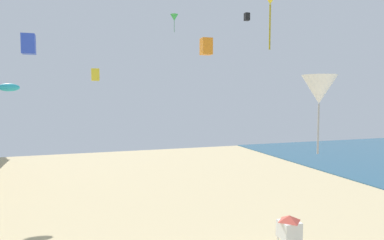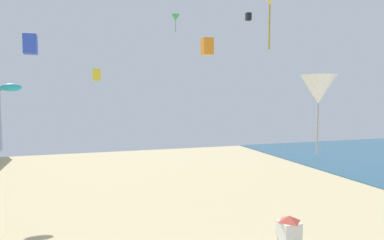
# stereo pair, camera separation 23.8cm
# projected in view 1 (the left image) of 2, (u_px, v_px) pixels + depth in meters

# --- Properties ---
(lifeguard_stand) EXTENTS (1.10, 1.10, 2.55)m
(lifeguard_stand) POSITION_uv_depth(u_px,v_px,m) (289.00, 227.00, 20.16)
(lifeguard_stand) COLOR white
(lifeguard_stand) RESTS_ON ground
(kite_green_delta) EXTENTS (0.77, 0.77, 1.76)m
(kite_green_delta) POSITION_uv_depth(u_px,v_px,m) (174.00, 18.00, 34.28)
(kite_green_delta) COLOR green
(kite_blue_box) EXTENTS (1.10, 1.10, 1.72)m
(kite_blue_box) POSITION_uv_depth(u_px,v_px,m) (28.00, 44.00, 30.01)
(kite_blue_box) COLOR blue
(kite_orange_box) EXTENTS (0.89, 0.89, 1.40)m
(kite_orange_box) POSITION_uv_depth(u_px,v_px,m) (206.00, 46.00, 29.46)
(kite_orange_box) COLOR orange
(kite_black_box) EXTENTS (0.50, 0.50, 0.78)m
(kite_black_box) POSITION_uv_depth(u_px,v_px,m) (247.00, 17.00, 35.79)
(kite_black_box) COLOR black
(kite_cyan_parafoil) EXTENTS (1.84, 0.51, 0.72)m
(kite_cyan_parafoil) POSITION_uv_depth(u_px,v_px,m) (9.00, 87.00, 31.47)
(kite_cyan_parafoil) COLOR #2DB7CC
(kite_yellow_box) EXTENTS (0.68, 0.68, 1.06)m
(kite_yellow_box) POSITION_uv_depth(u_px,v_px,m) (95.00, 75.00, 30.38)
(kite_yellow_box) COLOR yellow
(kite_white_delta) EXTENTS (1.68, 1.68, 3.81)m
(kite_white_delta) POSITION_uv_depth(u_px,v_px,m) (319.00, 89.00, 16.53)
(kite_white_delta) COLOR white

